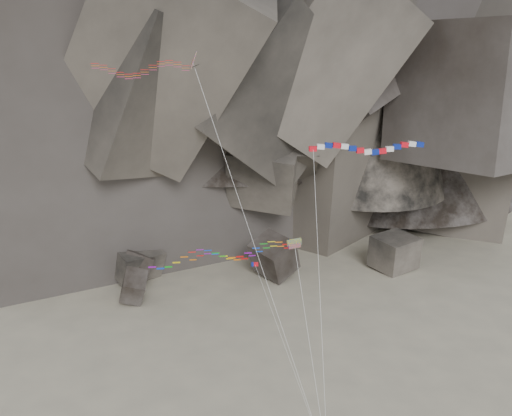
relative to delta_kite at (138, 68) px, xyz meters
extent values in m
cube|color=#47423F|center=(-17.44, 36.92, -30.06)|extent=(9.10, 6.78, 8.28)
cube|color=#47423F|center=(17.91, 33.07, -30.08)|extent=(8.29, 8.74, 7.48)
cube|color=#47423F|center=(-17.76, 36.73, -29.56)|extent=(6.36, 7.41, 6.83)
cube|color=#47423F|center=(-2.89, 27.67, -30.94)|extent=(4.18, 4.94, 5.35)
cube|color=#47423F|center=(37.72, 33.80, -30.08)|extent=(8.09, 8.18, 5.83)
cube|color=#47423F|center=(-2.56, 35.49, -30.63)|extent=(5.71, 4.04, 5.62)
cube|color=#47423F|center=(-2.91, 36.75, -30.45)|extent=(9.53, 9.23, 6.31)
cylinder|color=silver|center=(8.96, -5.03, -15.22)|extent=(9.45, 8.78, 31.43)
cube|color=red|center=(14.62, 1.07, -6.94)|extent=(0.69, 0.50, 0.44)
cube|color=white|center=(15.30, 0.99, -6.76)|extent=(0.73, 0.50, 0.49)
cube|color=navy|center=(15.98, 0.86, -6.65)|extent=(0.74, 0.50, 0.52)
cube|color=red|center=(16.66, 0.71, -6.63)|extent=(0.75, 0.50, 0.52)
cube|color=white|center=(17.34, 0.56, -6.73)|extent=(0.73, 0.50, 0.50)
cube|color=navy|center=(18.02, 0.43, -6.90)|extent=(0.70, 0.50, 0.45)
cube|color=red|center=(18.70, 0.33, -7.08)|extent=(0.72, 0.50, 0.48)
cube|color=white|center=(19.38, 0.28, -7.22)|extent=(0.74, 0.50, 0.51)
cube|color=navy|center=(20.06, 0.27, -7.26)|extent=(0.75, 0.50, 0.52)
cube|color=red|center=(20.74, 0.28, -7.19)|extent=(0.74, 0.50, 0.50)
cube|color=white|center=(21.42, 0.31, -7.03)|extent=(0.71, 0.50, 0.46)
cube|color=navy|center=(22.10, 0.32, -6.84)|extent=(0.71, 0.50, 0.46)
cube|color=red|center=(22.78, 0.31, -6.69)|extent=(0.74, 0.50, 0.51)
cube|color=white|center=(23.46, 0.25, -6.63)|extent=(0.75, 0.50, 0.52)
cube|color=navy|center=(24.14, 0.14, -6.67)|extent=(0.74, 0.50, 0.51)
cylinder|color=silver|center=(14.14, -4.25, -18.94)|extent=(0.99, 10.32, 24.00)
cube|color=yellow|center=(12.13, -2.87, -14.11)|extent=(1.28, 0.49, 0.70)
cube|color=#0CB219|center=(12.13, -3.04, -14.37)|extent=(1.07, 0.35, 0.48)
cylinder|color=silver|center=(12.90, -6.13, -22.52)|extent=(1.57, 6.56, 16.84)
cube|color=red|center=(9.53, 1.40, -17.52)|extent=(0.62, 0.19, 0.40)
cube|color=navy|center=(9.32, 1.41, -17.52)|extent=(0.23, 0.10, 0.41)
cylinder|color=silver|center=(11.60, -4.00, -24.23)|extent=(4.16, 10.82, 13.43)
camera|label=1|loc=(1.26, -46.72, 1.45)|focal=40.00mm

